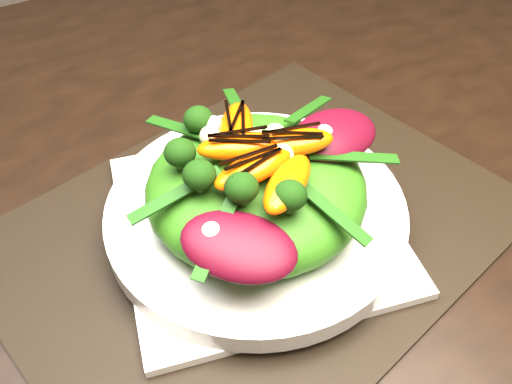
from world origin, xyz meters
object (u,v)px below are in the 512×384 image
placemat (256,227)px  salad_bowl (256,211)px  lettuce_mound (256,188)px  dining_table (412,82)px  plate_base (256,222)px  orange_segment (228,151)px

placemat → salad_bowl: bearing=26.6°
placemat → lettuce_mound: bearing=14.0°
dining_table → lettuce_mound: (-0.31, -0.12, 0.07)m
plate_base → orange_segment: 0.09m
dining_table → lettuce_mound: size_ratio=8.41×
salad_bowl → orange_segment: 0.07m
placemat → lettuce_mound: 0.05m
plate_base → salad_bowl: (0.00, 0.00, 0.01)m
dining_table → lettuce_mound: bearing=-158.9°
lettuce_mound → orange_segment: size_ratio=2.78×
placemat → plate_base: (0.00, 0.00, 0.01)m
placemat → plate_base: bearing=0.0°
dining_table → salad_bowl: bearing=-158.9°
dining_table → lettuce_mound: 0.34m
dining_table → placemat: 0.34m
plate_base → orange_segment: size_ratio=3.48×
salad_bowl → plate_base: bearing=-90.0°
plate_base → placemat: bearing=180.0°
salad_bowl → lettuce_mound: size_ratio=1.40×
lettuce_mound → orange_segment: orange_segment is taller
plate_base → lettuce_mound: 0.04m
placemat → orange_segment: orange_segment is taller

